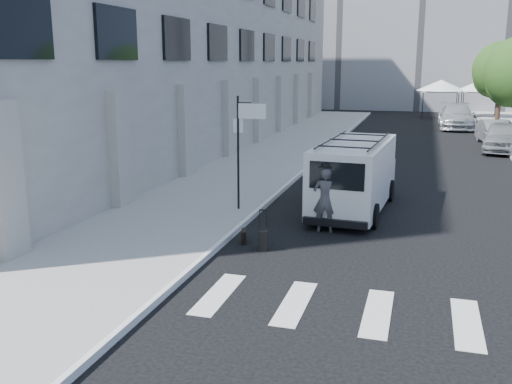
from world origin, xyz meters
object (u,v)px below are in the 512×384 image
Objects in this scene: cargo_van at (355,175)px; businessman at (325,200)px; briefcase at (244,236)px; suitcase at (263,239)px; parked_car_a at (502,137)px; parked_car_b at (496,133)px; parked_car_c at (456,117)px.

businessman is at bearing -96.59° from cargo_van.
suitcase is (0.63, -0.41, 0.10)m from briefcase.
suitcase reaches higher than briefcase.
cargo_van is at bearing 45.61° from briefcase.
suitcase is 0.17× the size of cargo_van.
cargo_van reaches higher than briefcase.
parked_car_a is (5.99, 14.41, -0.36)m from cargo_van.
cargo_van is at bearing -105.70° from parked_car_a.
cargo_van is at bearing -116.55° from parked_car_b.
businessman is 4.17× the size of briefcase.
parked_car_b is (6.48, 19.90, -0.22)m from businessman.
briefcase is at bearing -114.95° from cargo_van.
cargo_van is at bearing 55.94° from suitcase.
parked_car_a is 1.08× the size of parked_car_b.
briefcase is at bearing -107.16° from parked_car_a.
businessman is 18.30m from parked_car_a.
parked_car_b reaches higher than briefcase.
parked_car_a is at bearing 50.29° from briefcase.
businessman is at bearing -100.26° from parked_car_c.
suitcase is 23.22m from parked_car_b.
parked_car_a is at bearing 71.20° from cargo_van.
parked_car_a is at bearing 54.05° from suitcase.
suitcase is 0.22× the size of parked_car_a.
cargo_van is 1.29× the size of parked_car_a.
parked_car_c is at bearing 95.20° from parked_car_b.
suitcase is at bearing 53.78° from businessman.
parked_car_b is at bearing 74.56° from cargo_van.
parked_car_c is (5.90, 29.98, 0.58)m from suitcase.
parked_car_a is at bearing -81.36° from parked_car_c.
parked_car_a reaches higher than briefcase.
cargo_van is at bearing -100.17° from parked_car_c.
briefcase is 0.76m from suitcase.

